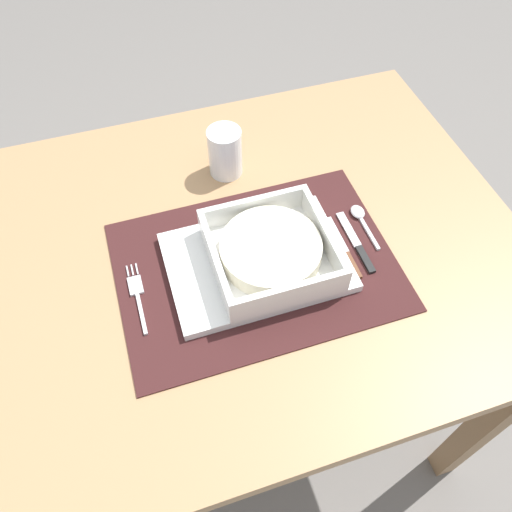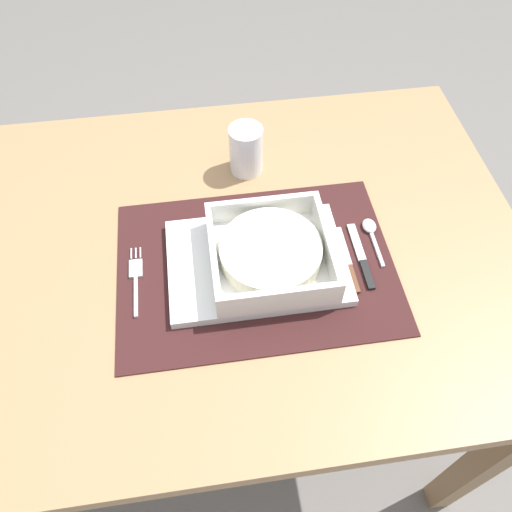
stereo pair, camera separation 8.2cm
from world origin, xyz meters
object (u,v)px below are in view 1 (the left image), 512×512
drinking_glass (225,154)px  bread_knife (345,251)px  porridge_bowl (271,252)px  dining_table (240,278)px  butter_knife (358,245)px  fork (137,294)px  spoon (359,215)px

drinking_glass → bread_knife: bearing=-61.5°
porridge_bowl → drinking_glass: drinking_glass is taller
bread_knife → porridge_bowl: bearing=173.3°
bread_knife → dining_table: bearing=155.9°
dining_table → drinking_glass: drinking_glass is taller
dining_table → porridge_bowl: bearing=-57.4°
dining_table → butter_knife: 0.23m
porridge_bowl → butter_knife: 0.16m
fork → bread_knife: (0.35, -0.02, 0.00)m
dining_table → bread_knife: bread_knife is taller
drinking_glass → fork: bearing=-132.9°
dining_table → butter_knife: butter_knife is taller
porridge_bowl → bread_knife: (0.13, -0.01, -0.03)m
porridge_bowl → drinking_glass: bearing=91.9°
spoon → fork: bearing=-176.5°
butter_knife → bread_knife: same height
fork → spoon: spoon is taller
butter_knife → bread_knife: 0.03m
porridge_bowl → drinking_glass: 0.24m
dining_table → fork: bearing=-165.3°
spoon → drinking_glass: (-0.19, 0.19, 0.04)m
dining_table → butter_knife: bearing=-19.4°
porridge_bowl → spoon: (0.19, 0.05, -0.03)m
spoon → drinking_glass: drinking_glass is taller
dining_table → fork: size_ratio=7.55×
dining_table → butter_knife: (0.19, -0.07, 0.11)m
butter_knife → drinking_glass: bearing=124.4°
dining_table → butter_knife: size_ratio=7.25×
spoon → butter_knife: bearing=-119.0°
fork → spoon: 0.41m
spoon → bread_knife: (-0.06, -0.07, -0.00)m
fork → bread_knife: bearing=-5.4°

